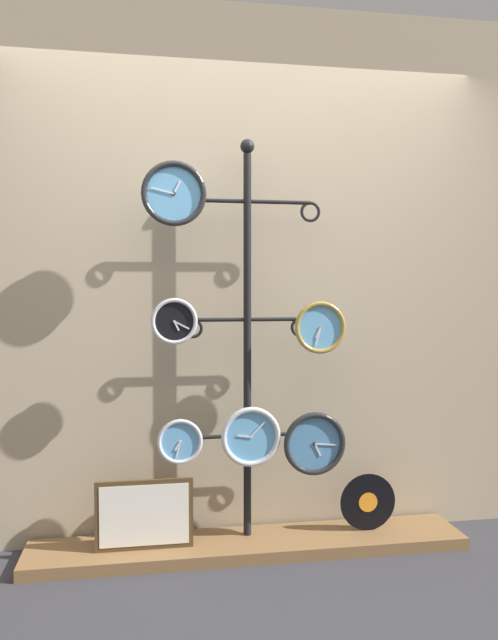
% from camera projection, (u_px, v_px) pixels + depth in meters
% --- Properties ---
extents(ground_plane, '(12.00, 12.00, 0.00)m').
position_uv_depth(ground_plane, '(262.00, 583.00, 2.80)').
color(ground_plane, '#333338').
extents(shop_wall, '(4.40, 0.04, 2.80)m').
position_uv_depth(shop_wall, '(242.00, 274.00, 3.29)').
color(shop_wall, tan).
rests_on(shop_wall, ground_plane).
extents(low_shelf, '(2.20, 0.36, 0.06)m').
position_uv_depth(low_shelf, '(249.00, 545.00, 3.14)').
color(low_shelf, brown).
rests_on(low_shelf, ground_plane).
extents(display_stand, '(0.76, 0.36, 2.07)m').
position_uv_depth(display_stand, '(247.00, 400.00, 3.17)').
color(display_stand, black).
rests_on(display_stand, ground_plane).
extents(clock_top_left, '(0.31, 0.04, 0.31)m').
position_uv_depth(clock_top_left, '(174.00, 194.00, 2.96)').
color(clock_top_left, '#60A8DB').
extents(clock_middle_left, '(0.22, 0.04, 0.22)m').
position_uv_depth(clock_middle_left, '(174.00, 321.00, 2.99)').
color(clock_middle_left, black).
extents(clock_middle_right, '(0.26, 0.04, 0.26)m').
position_uv_depth(clock_middle_right, '(320.00, 327.00, 3.12)').
color(clock_middle_right, '#60A8DB').
extents(clock_bottom_left, '(0.22, 0.04, 0.22)m').
position_uv_depth(clock_bottom_left, '(180.00, 441.00, 3.01)').
color(clock_bottom_left, '#60A8DB').
extents(clock_bottom_center, '(0.30, 0.04, 0.30)m').
position_uv_depth(clock_bottom_center, '(250.00, 437.00, 3.07)').
color(clock_bottom_center, '#60A8DB').
extents(clock_bottom_right, '(0.32, 0.04, 0.32)m').
position_uv_depth(clock_bottom_right, '(314.00, 443.00, 3.12)').
color(clock_bottom_right, '#4C84B2').
extents(vinyl_record, '(0.30, 0.01, 0.30)m').
position_uv_depth(vinyl_record, '(368.00, 502.00, 3.25)').
color(vinyl_record, black).
rests_on(vinyl_record, low_shelf).
extents(picture_frame, '(0.47, 0.02, 0.34)m').
position_uv_depth(picture_frame, '(144.00, 515.00, 3.01)').
color(picture_frame, '#4C381E').
rests_on(picture_frame, low_shelf).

